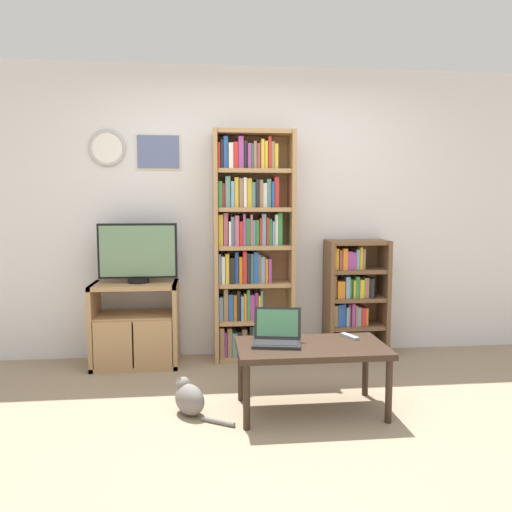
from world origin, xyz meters
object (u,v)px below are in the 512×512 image
(television, at_px, (138,253))
(remote_near_laptop, at_px, (350,336))
(tv_stand, at_px, (136,325))
(bookshelf_short, at_px, (352,299))
(laptop, at_px, (277,335))
(bookshelf_tall, at_px, (249,247))
(coffee_table, at_px, (311,352))
(cat, at_px, (189,398))

(television, relative_size, remote_near_laptop, 4.03)
(television, distance_m, remote_near_laptop, 1.92)
(tv_stand, height_order, bookshelf_short, bookshelf_short)
(laptop, bearing_deg, tv_stand, 146.81)
(bookshelf_tall, relative_size, coffee_table, 2.04)
(television, height_order, coffee_table, television)
(bookshelf_short, bearing_deg, remote_near_laptop, -107.65)
(tv_stand, relative_size, television, 1.09)
(television, distance_m, cat, 1.46)
(laptop, xyz_separation_m, remote_near_laptop, (0.53, 0.08, -0.05))
(bookshelf_tall, relative_size, cat, 4.71)
(remote_near_laptop, bearing_deg, bookshelf_tall, 96.79)
(cat, bearing_deg, tv_stand, 76.96)
(coffee_table, relative_size, cat, 2.32)
(television, xyz_separation_m, remote_near_laptop, (1.57, -0.98, -0.51))
(tv_stand, bearing_deg, cat, -65.58)
(laptop, bearing_deg, television, 145.19)
(bookshelf_tall, height_order, remote_near_laptop, bookshelf_tall)
(bookshelf_tall, xyz_separation_m, cat, (-0.51, -1.17, -0.90))
(bookshelf_short, xyz_separation_m, remote_near_laptop, (-0.33, -1.05, -0.05))
(tv_stand, height_order, coffee_table, tv_stand)
(remote_near_laptop, bearing_deg, television, 124.99)
(tv_stand, xyz_separation_m, coffee_table, (1.30, -1.09, 0.05))
(coffee_table, relative_size, laptop, 2.76)
(television, xyz_separation_m, cat, (0.45, -1.09, -0.86))
(television, relative_size, cat, 1.55)
(television, bearing_deg, remote_near_laptop, -31.92)
(tv_stand, distance_m, bookshelf_short, 1.94)
(television, relative_size, laptop, 1.85)
(remote_near_laptop, distance_m, cat, 1.18)
(cat, bearing_deg, remote_near_laptop, -31.79)
(bookshelf_tall, distance_m, bookshelf_short, 1.06)
(laptop, bearing_deg, bookshelf_short, 63.46)
(coffee_table, xyz_separation_m, cat, (-0.81, 0.03, -0.30))
(coffee_table, bearing_deg, bookshelf_short, 61.82)
(tv_stand, distance_m, television, 0.62)
(tv_stand, height_order, cat, tv_stand)
(bookshelf_short, height_order, laptop, bookshelf_short)
(laptop, height_order, cat, laptop)
(bookshelf_short, relative_size, remote_near_laptop, 6.45)
(bookshelf_short, bearing_deg, laptop, -127.21)
(tv_stand, distance_m, laptop, 1.50)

